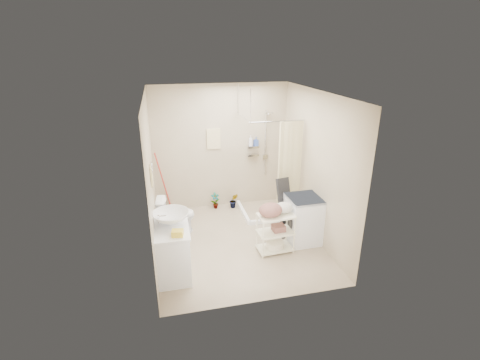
{
  "coord_description": "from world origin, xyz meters",
  "views": [
    {
      "loc": [
        -1.19,
        -5.28,
        3.28
      ],
      "look_at": [
        0.1,
        0.25,
        1.08
      ],
      "focal_mm": 26.0,
      "sensor_mm": 36.0,
      "label": 1
    }
  ],
  "objects_px": {
    "toilet": "(176,215)",
    "washing_machine": "(304,219)",
    "laundry_rack": "(276,229)",
    "vanity": "(173,249)"
  },
  "relations": [
    {
      "from": "toilet",
      "to": "laundry_rack",
      "type": "xyz_separation_m",
      "value": [
        1.59,
        -1.06,
        0.06
      ]
    },
    {
      "from": "washing_machine",
      "to": "laundry_rack",
      "type": "bearing_deg",
      "value": -160.97
    },
    {
      "from": "vanity",
      "to": "laundry_rack",
      "type": "bearing_deg",
      "value": 8.16
    },
    {
      "from": "vanity",
      "to": "toilet",
      "type": "bearing_deg",
      "value": 85.29
    },
    {
      "from": "vanity",
      "to": "laundry_rack",
      "type": "height_order",
      "value": "laundry_rack"
    },
    {
      "from": "toilet",
      "to": "washing_machine",
      "type": "distance_m",
      "value": 2.34
    },
    {
      "from": "vanity",
      "to": "toilet",
      "type": "height_order",
      "value": "vanity"
    },
    {
      "from": "toilet",
      "to": "washing_machine",
      "type": "xyz_separation_m",
      "value": [
        2.18,
        -0.84,
        0.08
      ]
    },
    {
      "from": "vanity",
      "to": "toilet",
      "type": "distance_m",
      "value": 1.29
    },
    {
      "from": "vanity",
      "to": "washing_machine",
      "type": "xyz_separation_m",
      "value": [
        2.3,
        0.44,
        0.02
      ]
    }
  ]
}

